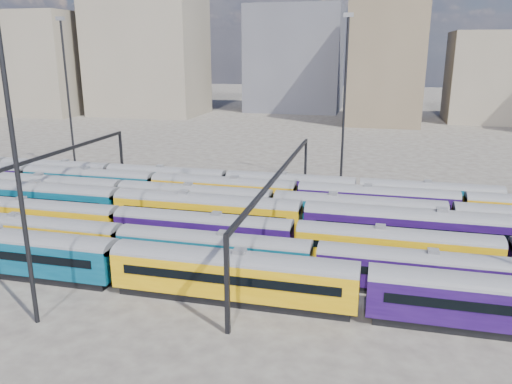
% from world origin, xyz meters
% --- Properties ---
extents(ground, '(500.00, 500.00, 0.00)m').
position_xyz_m(ground, '(0.00, 0.00, 0.00)').
color(ground, '#3D3734').
rests_on(ground, ground).
extents(rake_0, '(128.51, 3.13, 5.28)m').
position_xyz_m(rake_0, '(19.70, -15.00, 2.77)').
color(rake_0, black).
rests_on(rake_0, ground).
extents(rake_1, '(115.26, 2.81, 4.72)m').
position_xyz_m(rake_1, '(-4.10, -10.00, 2.48)').
color(rake_1, black).
rests_on(rake_1, ground).
extents(rake_2, '(117.70, 2.87, 4.83)m').
position_xyz_m(rake_2, '(12.59, -5.00, 2.53)').
color(rake_2, black).
rests_on(rake_2, ground).
extents(rake_3, '(133.86, 3.26, 5.51)m').
position_xyz_m(rake_3, '(12.66, 0.00, 2.89)').
color(rake_3, black).
rests_on(rake_3, ground).
extents(rake_4, '(101.02, 2.96, 4.98)m').
position_xyz_m(rake_4, '(-1.92, 5.00, 2.61)').
color(rake_4, black).
rests_on(rake_4, ground).
extents(rake_5, '(120.38, 2.94, 4.94)m').
position_xyz_m(rake_5, '(-9.77, 10.00, 2.59)').
color(rake_5, black).
rests_on(rake_5, ground).
extents(rake_6, '(111.53, 2.72, 4.57)m').
position_xyz_m(rake_6, '(-19.47, 15.00, 2.40)').
color(rake_6, black).
rests_on(rake_6, ground).
extents(gantry_1, '(0.35, 40.35, 8.03)m').
position_xyz_m(gantry_1, '(-20.00, 0.00, 6.79)').
color(gantry_1, black).
rests_on(gantry_1, ground).
extents(gantry_2, '(0.35, 40.35, 8.03)m').
position_xyz_m(gantry_2, '(10.00, 0.00, 6.79)').
color(gantry_2, black).
rests_on(gantry_2, ground).
extents(mast_1, '(1.40, 0.50, 25.60)m').
position_xyz_m(mast_1, '(-30.00, 22.00, 13.97)').
color(mast_1, black).
rests_on(mast_1, ground).
extents(mast_2, '(1.40, 0.50, 25.60)m').
position_xyz_m(mast_2, '(-5.00, -22.00, 13.97)').
color(mast_2, black).
rests_on(mast_2, ground).
extents(mast_3, '(1.40, 0.50, 25.60)m').
position_xyz_m(mast_3, '(15.00, 24.00, 13.97)').
color(mast_3, black).
rests_on(mast_3, ground).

